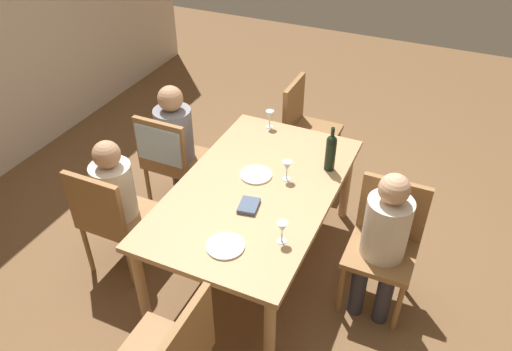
# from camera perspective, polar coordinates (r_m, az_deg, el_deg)

# --- Properties ---
(ground_plane) EXTENTS (10.00, 10.00, 0.00)m
(ground_plane) POSITION_cam_1_polar(r_m,az_deg,el_deg) (3.89, 0.00, -9.80)
(ground_plane) COLOR brown
(dining_table) EXTENTS (1.74, 1.04, 0.72)m
(dining_table) POSITION_cam_1_polar(r_m,az_deg,el_deg) (3.45, 0.00, -2.36)
(dining_table) COLOR tan
(dining_table) RESTS_ON ground_plane
(chair_far_left) EXTENTS (0.44, 0.44, 0.92)m
(chair_far_left) POSITION_cam_1_polar(r_m,az_deg,el_deg) (3.62, -16.35, -4.33)
(chair_far_left) COLOR olive
(chair_far_left) RESTS_ON ground_plane
(chair_near) EXTENTS (0.44, 0.44, 0.92)m
(chair_near) POSITION_cam_1_polar(r_m,az_deg,el_deg) (3.42, 14.59, -6.84)
(chair_near) COLOR olive
(chair_near) RESTS_ON ground_plane
(chair_far_right) EXTENTS (0.46, 0.44, 0.92)m
(chair_far_right) POSITION_cam_1_polar(r_m,az_deg,el_deg) (4.04, -10.10, 2.56)
(chair_far_right) COLOR olive
(chair_far_right) RESTS_ON ground_plane
(chair_right_end) EXTENTS (0.44, 0.44, 0.92)m
(chair_right_end) POSITION_cam_1_polar(r_m,az_deg,el_deg) (4.51, 5.58, 5.93)
(chair_right_end) COLOR olive
(chair_right_end) RESTS_ON ground_plane
(person_woman_host) EXTENTS (0.32, 0.28, 1.08)m
(person_woman_host) POSITION_cam_1_polar(r_m,az_deg,el_deg) (3.62, -15.53, -2.13)
(person_woman_host) COLOR #33333D
(person_woman_host) RESTS_ON ground_plane
(person_man_bearded) EXTENTS (0.33, 0.29, 1.10)m
(person_man_bearded) POSITION_cam_1_polar(r_m,az_deg,el_deg) (3.27, 14.44, -6.76)
(person_man_bearded) COLOR #33333D
(person_man_bearded) RESTS_ON ground_plane
(person_man_guest) EXTENTS (0.35, 0.30, 1.12)m
(person_man_guest) POSITION_cam_1_polar(r_m,az_deg,el_deg) (4.12, -9.07, 4.26)
(person_man_guest) COLOR #33333D
(person_man_guest) RESTS_ON ground_plane
(wine_bottle_tall_green) EXTENTS (0.07, 0.07, 0.34)m
(wine_bottle_tall_green) POSITION_cam_1_polar(r_m,az_deg,el_deg) (3.53, 8.54, 2.74)
(wine_bottle_tall_green) COLOR black
(wine_bottle_tall_green) RESTS_ON dining_table
(wine_glass_near_left) EXTENTS (0.07, 0.07, 0.15)m
(wine_glass_near_left) POSITION_cam_1_polar(r_m,az_deg,el_deg) (4.01, 1.59, 6.86)
(wine_glass_near_left) COLOR silver
(wine_glass_near_left) RESTS_ON dining_table
(wine_glass_centre) EXTENTS (0.07, 0.07, 0.15)m
(wine_glass_centre) POSITION_cam_1_polar(r_m,az_deg,el_deg) (3.42, 3.57, 1.01)
(wine_glass_centre) COLOR silver
(wine_glass_centre) RESTS_ON dining_table
(wine_glass_near_right) EXTENTS (0.07, 0.07, 0.15)m
(wine_glass_near_right) POSITION_cam_1_polar(r_m,az_deg,el_deg) (2.94, 3.01, -6.04)
(wine_glass_near_right) COLOR silver
(wine_glass_near_right) RESTS_ON dining_table
(dinner_plate_host) EXTENTS (0.23, 0.23, 0.01)m
(dinner_plate_host) POSITION_cam_1_polar(r_m,az_deg,el_deg) (3.51, 0.01, 0.09)
(dinner_plate_host) COLOR white
(dinner_plate_host) RESTS_ON dining_table
(dinner_plate_guest_left) EXTENTS (0.23, 0.23, 0.01)m
(dinner_plate_guest_left) POSITION_cam_1_polar(r_m,az_deg,el_deg) (2.97, -3.52, -8.05)
(dinner_plate_guest_left) COLOR white
(dinner_plate_guest_left) RESTS_ON dining_table
(folded_napkin) EXTENTS (0.18, 0.15, 0.03)m
(folded_napkin) POSITION_cam_1_polar(r_m,az_deg,el_deg) (3.23, -0.83, -3.48)
(folded_napkin) COLOR #4C5B75
(folded_napkin) RESTS_ON dining_table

